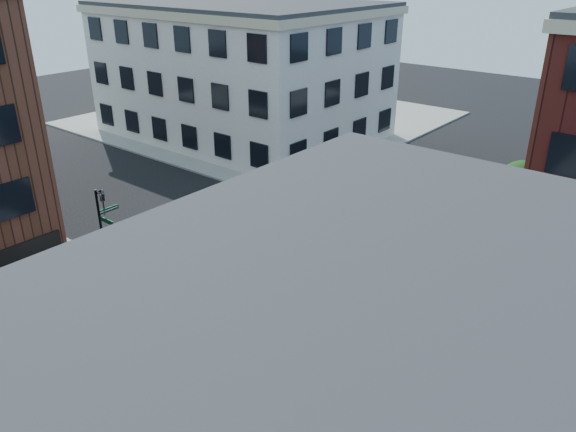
{
  "coord_description": "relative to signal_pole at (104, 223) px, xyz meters",
  "views": [
    {
      "loc": [
        15.65,
        -19.93,
        14.37
      ],
      "look_at": [
        -0.85,
        0.19,
        2.5
      ],
      "focal_mm": 35.0,
      "sensor_mm": 36.0,
      "label": 1
    }
  ],
  "objects": [
    {
      "name": "ground",
      "position": [
        6.72,
        6.68,
        -2.86
      ],
      "size": [
        120.0,
        120.0,
        0.0
      ],
      "primitive_type": "plane",
      "color": "black",
      "rests_on": "ground"
    },
    {
      "name": "sidewalk_nw",
      "position": [
        -14.28,
        27.68,
        -2.78
      ],
      "size": [
        30.0,
        30.0,
        0.15
      ],
      "primitive_type": "cube",
      "color": "gray",
      "rests_on": "ground"
    },
    {
      "name": "building_nw",
      "position": [
        -12.28,
        22.68,
        2.64
      ],
      "size": [
        22.0,
        16.0,
        11.0
      ],
      "primitive_type": "cube",
      "color": "silver",
      "rests_on": "ground"
    },
    {
      "name": "tree_near",
      "position": [
        14.28,
        16.65,
        0.3
      ],
      "size": [
        2.69,
        2.69,
        4.49
      ],
      "color": "black",
      "rests_on": "ground"
    },
    {
      "name": "tree_far",
      "position": [
        14.28,
        22.65,
        0.02
      ],
      "size": [
        2.43,
        2.43,
        4.07
      ],
      "color": "black",
      "rests_on": "ground"
    },
    {
      "name": "signal_pole",
      "position": [
        0.0,
        0.0,
        0.0
      ],
      "size": [
        1.29,
        1.24,
        4.6
      ],
      "color": "black",
      "rests_on": "ground"
    },
    {
      "name": "box_truck",
      "position": [
        20.42,
        3.55,
        -1.09
      ],
      "size": [
        7.66,
        3.02,
        3.39
      ],
      "rotation": [
        0.0,
        0.0,
        0.11
      ],
      "color": "white",
      "rests_on": "ground"
    },
    {
      "name": "traffic_cone",
      "position": [
        1.5,
        1.13,
        -2.48
      ],
      "size": [
        0.5,
        0.5,
        0.78
      ],
      "rotation": [
        0.0,
        0.0,
        -0.2
      ],
      "color": "#D44A09",
      "rests_on": "ground"
    }
  ]
}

